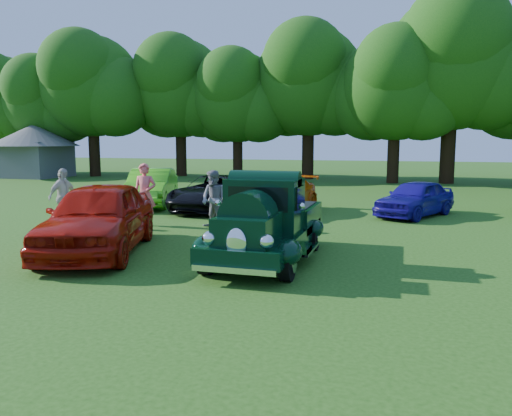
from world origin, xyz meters
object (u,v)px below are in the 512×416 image
(red_convertible, at_px, (99,217))
(spectator_white, at_px, (63,197))
(back_car_blue, at_px, (415,198))
(back_car_orange, at_px, (278,196))
(spectator_pink, at_px, (145,195))
(spectator_grey, at_px, (214,199))
(hero_pickup, at_px, (267,225))
(gazebo, at_px, (35,145))
(back_car_black, at_px, (214,193))
(back_car_lime, at_px, (151,187))

(red_convertible, xyz_separation_m, spectator_white, (-3.28, 2.97, 0.06))
(back_car_blue, bearing_deg, back_car_orange, -142.87)
(red_convertible, height_order, spectator_pink, spectator_pink)
(spectator_white, bearing_deg, back_car_orange, -40.69)
(spectator_grey, bearing_deg, red_convertible, -87.51)
(hero_pickup, distance_m, gazebo, 30.82)
(back_car_blue, bearing_deg, gazebo, -177.23)
(hero_pickup, relative_size, gazebo, 0.74)
(hero_pickup, bearing_deg, spectator_white, 160.92)
(back_car_blue, xyz_separation_m, spectator_white, (-10.66, -5.27, 0.26))
(red_convertible, relative_size, gazebo, 0.78)
(red_convertible, relative_size, spectator_pink, 2.52)
(spectator_white, bearing_deg, back_car_black, -21.78)
(spectator_grey, distance_m, gazebo, 26.56)
(spectator_pink, height_order, gazebo, gazebo)
(spectator_pink, bearing_deg, back_car_orange, 36.25)
(hero_pickup, xyz_separation_m, back_car_lime, (-7.09, 7.79, -0.04))
(back_car_lime, bearing_deg, spectator_white, -111.06)
(red_convertible, distance_m, gazebo, 28.19)
(hero_pickup, relative_size, back_car_lime, 1.02)
(hero_pickup, bearing_deg, back_car_black, 119.46)
(back_car_lime, xyz_separation_m, gazebo, (-16.17, 12.37, 1.64))
(back_car_lime, xyz_separation_m, back_car_black, (2.95, -0.46, -0.09))
(spectator_pink, xyz_separation_m, gazebo, (-18.37, 16.88, 1.41))
(back_car_blue, height_order, gazebo, gazebo)
(hero_pickup, relative_size, spectator_white, 2.60)
(back_car_lime, relative_size, spectator_white, 2.55)
(spectator_pink, height_order, spectator_white, spectator_pink)
(back_car_orange, distance_m, back_car_blue, 4.87)
(back_car_blue, xyz_separation_m, gazebo, (-26.57, 12.35, 1.75))
(hero_pickup, relative_size, back_car_black, 0.98)
(spectator_pink, bearing_deg, hero_pickup, -45.28)
(hero_pickup, bearing_deg, back_car_lime, 132.29)
(hero_pickup, bearing_deg, red_convertible, -173.94)
(back_car_black, relative_size, spectator_white, 2.66)
(hero_pickup, height_order, spectator_white, hero_pickup)
(red_convertible, xyz_separation_m, back_car_blue, (7.39, 8.24, -0.20))
(red_convertible, bearing_deg, back_car_blue, 29.88)
(spectator_pink, bearing_deg, spectator_grey, -6.31)
(back_car_blue, height_order, spectator_white, spectator_white)
(back_car_orange, bearing_deg, red_convertible, -100.43)
(gazebo, bearing_deg, hero_pickup, -40.92)
(gazebo, bearing_deg, spectator_white, -47.92)
(red_convertible, bearing_deg, hero_pickup, -12.20)
(spectator_grey, relative_size, gazebo, 0.28)
(red_convertible, height_order, back_car_orange, red_convertible)
(back_car_lime, height_order, spectator_pink, spectator_pink)
(back_car_lime, relative_size, back_car_orange, 1.00)
(back_car_black, bearing_deg, back_car_orange, -3.52)
(back_car_blue, bearing_deg, spectator_pink, -123.43)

